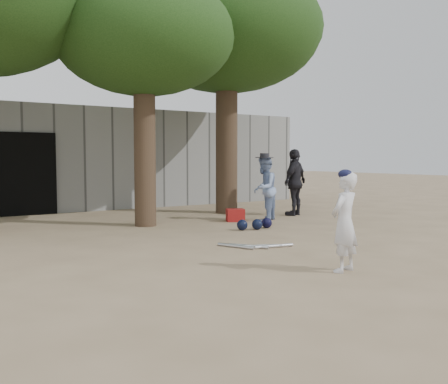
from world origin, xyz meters
TOP-DOWN VIEW (x-y plane):
  - ground at (0.00, 0.00)m, footprint 70.00×70.00m
  - boy_player at (0.93, -1.43)m, footprint 0.56×0.44m
  - spectator_blue at (3.39, 3.45)m, footprint 0.97×0.93m
  - spectator_dark at (4.77, 3.88)m, footprint 1.12×0.78m
  - red_bag at (2.73, 3.72)m, footprint 0.51×0.46m
  - back_building at (-0.00, 10.33)m, footprint 16.00×5.24m
  - helmet_row at (2.33, 2.38)m, footprint 0.87×0.33m
  - bat_pile at (1.00, 0.66)m, footprint 1.06×0.80m
  - tree_row at (0.74, 5.02)m, footprint 11.40×5.80m

SIDE VIEW (x-z plane):
  - ground at x=0.00m, z-range 0.00..0.00m
  - bat_pile at x=1.00m, z-range 0.00..0.06m
  - helmet_row at x=2.33m, z-range 0.00..0.23m
  - red_bag at x=2.73m, z-range 0.00..0.30m
  - boy_player at x=0.93m, z-range 0.00..1.35m
  - spectator_blue at x=3.39m, z-range 0.00..1.57m
  - spectator_dark at x=4.77m, z-range 0.00..1.76m
  - back_building at x=0.00m, z-range 0.00..3.00m
  - tree_row at x=0.74m, z-range 1.34..8.03m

